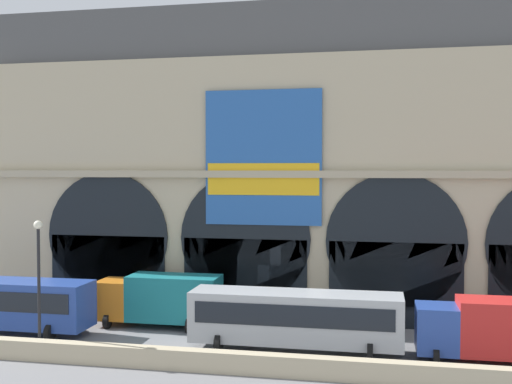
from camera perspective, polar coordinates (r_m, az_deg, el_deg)
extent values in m
plane|color=slate|center=(33.98, 4.92, -14.13)|extent=(200.00, 200.00, 0.00)
cube|color=#BCAD8C|center=(29.25, 3.83, -15.83)|extent=(90.00, 0.70, 0.99)
cube|color=#BCAD8C|center=(39.81, 6.12, 0.36)|extent=(47.76, 4.43, 16.56)
cube|color=#4C4C4C|center=(41.04, 6.21, 14.49)|extent=(47.76, 3.83, 3.47)
cube|color=black|center=(41.79, -13.56, -7.47)|extent=(7.85, 0.20, 5.16)
cylinder|color=black|center=(41.44, -13.59, -3.95)|extent=(8.27, 0.20, 8.27)
cube|color=black|center=(38.88, -1.05, -8.13)|extent=(7.85, 0.20, 5.16)
cylinder|color=black|center=(38.50, -1.05, -4.35)|extent=(8.27, 0.20, 8.27)
cube|color=black|center=(38.02, 12.75, -8.42)|extent=(7.85, 0.20, 5.16)
cylinder|color=black|center=(37.63, 12.78, -4.56)|extent=(8.27, 0.20, 8.27)
cube|color=#2659A5|center=(37.91, 0.64, 3.21)|extent=(7.27, 0.12, 8.33)
cube|color=yellow|center=(37.83, 0.62, 1.20)|extent=(6.98, 0.04, 1.97)
cube|color=tan|center=(37.44, 5.79, 1.65)|extent=(47.76, 0.50, 0.44)
cylinder|color=black|center=(36.49, -18.55, -12.27)|extent=(0.28, 1.00, 1.00)
cylinder|color=black|center=(38.40, -16.84, -11.52)|extent=(0.28, 1.00, 1.00)
cube|color=orange|center=(39.18, -12.84, -9.61)|extent=(2.00, 2.30, 2.30)
cube|color=#19727A|center=(37.79, -7.57, -9.70)|extent=(5.50, 2.30, 2.70)
cylinder|color=black|center=(38.56, -13.60, -11.56)|extent=(0.28, 0.84, 0.84)
cylinder|color=black|center=(40.39, -12.34, -10.92)|extent=(0.28, 0.84, 0.84)
cylinder|color=black|center=(36.75, -6.21, -12.19)|extent=(0.28, 0.84, 0.84)
cylinder|color=black|center=(38.67, -5.26, -11.46)|extent=(0.28, 0.84, 0.84)
cube|color=#ADB2B7|center=(32.73, 3.67, -11.50)|extent=(11.00, 2.50, 2.60)
cube|color=black|center=(31.42, 3.36, -11.42)|extent=(10.12, 0.04, 1.10)
cylinder|color=black|center=(32.72, -3.51, -13.85)|extent=(0.28, 1.00, 1.00)
cylinder|color=black|center=(34.82, -2.54, -12.86)|extent=(0.28, 1.00, 1.00)
cylinder|color=black|center=(31.71, 10.52, -14.41)|extent=(0.28, 1.00, 1.00)
cylinder|color=black|center=(33.88, 10.57, -13.33)|extent=(0.28, 1.00, 1.00)
cube|color=#28479E|center=(32.67, 16.37, -12.02)|extent=(2.00, 2.30, 2.30)
cylinder|color=black|center=(31.97, 16.33, -14.47)|extent=(0.28, 0.84, 0.84)
cylinder|color=black|center=(33.96, 16.02, -13.48)|extent=(0.28, 0.84, 0.84)
cylinder|color=black|center=(33.67, -19.46, -8.70)|extent=(0.16, 0.16, 6.50)
sphere|color=#F2EDCC|center=(33.20, -19.53, -2.88)|extent=(0.44, 0.44, 0.44)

